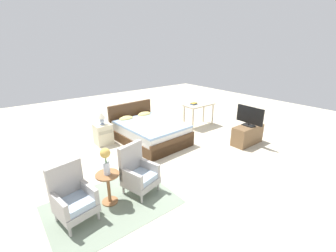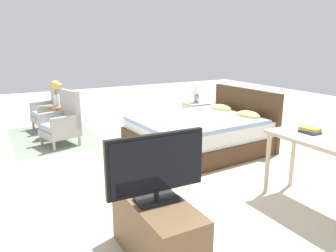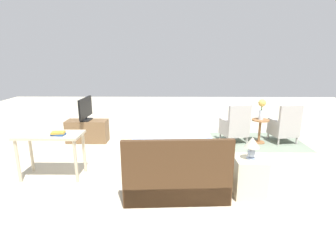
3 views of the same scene
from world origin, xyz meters
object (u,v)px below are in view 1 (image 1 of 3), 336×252
object	(u,v)px
armchair_by_window_right	(138,173)
book_stack	(194,104)
nightstand	(103,134)
tv_stand	(247,135)
flower_vase	(106,158)
armchair_by_window_left	(73,198)
vanity_desk	(199,108)
side_table	(108,185)
table_lamp	(101,117)
bed	(149,131)
tv_flatscreen	(250,116)

from	to	relation	value
armchair_by_window_right	book_stack	bearing A→B (deg)	30.38
nightstand	tv_stand	xyz separation A→B (m)	(3.15, -2.48, -0.02)
flower_vase	armchair_by_window_left	bearing A→B (deg)	-176.77
vanity_desk	side_table	bearing A→B (deg)	-155.69
flower_vase	table_lamp	distance (m)	2.62
armchair_by_window_right	side_table	size ratio (longest dim) A/B	1.61
bed	tv_flatscreen	xyz separation A→B (m)	(2.05, -1.86, 0.51)
bed	armchair_by_window_right	bearing A→B (deg)	-128.60
book_stack	tv_stand	bearing A→B (deg)	-84.85
side_table	vanity_desk	world-z (taller)	vanity_desk
flower_vase	vanity_desk	world-z (taller)	flower_vase
nightstand	tv_flatscreen	bearing A→B (deg)	-38.19
armchair_by_window_right	bed	bearing A→B (deg)	51.40
table_lamp	tv_flatscreen	xyz separation A→B (m)	(3.15, -2.48, 0.02)
nightstand	side_table	bearing A→B (deg)	-111.16
side_table	tv_flatscreen	xyz separation A→B (m)	(4.10, -0.04, 0.45)
bed	armchair_by_window_right	world-z (taller)	bed
armchair_by_window_right	tv_stand	distance (m)	3.53
book_stack	bed	bearing A→B (deg)	-176.66
bed	table_lamp	world-z (taller)	bed
bed	nightstand	size ratio (longest dim) A/B	3.67
bed	tv_flatscreen	world-z (taller)	tv_flatscreen
tv_stand	book_stack	size ratio (longest dim) A/B	4.31
tv_flatscreen	side_table	bearing A→B (deg)	179.47
armchair_by_window_left	tv_stand	size ratio (longest dim) A/B	0.96
armchair_by_window_right	nightstand	world-z (taller)	armchair_by_window_right
bed	book_stack	xyz separation A→B (m)	(1.87, 0.11, 0.49)
tv_stand	book_stack	world-z (taller)	book_stack
armchair_by_window_left	book_stack	world-z (taller)	armchair_by_window_left
armchair_by_window_right	vanity_desk	distance (m)	4.01
armchair_by_window_left	armchair_by_window_right	distance (m)	1.17
armchair_by_window_left	nightstand	world-z (taller)	armchair_by_window_left
nightstand	tv_stand	world-z (taller)	nightstand
tv_flatscreen	book_stack	distance (m)	1.97
nightstand	vanity_desk	size ratio (longest dim) A/B	0.55
side_table	book_stack	size ratio (longest dim) A/B	2.56
bed	armchair_by_window_left	distance (m)	3.23
bed	vanity_desk	world-z (taller)	bed
tv_flatscreen	vanity_desk	size ratio (longest dim) A/B	0.76
bed	armchair_by_window_right	distance (m)	2.37
bed	side_table	distance (m)	2.74
armchair_by_window_left	vanity_desk	size ratio (longest dim) A/B	0.88
armchair_by_window_left	side_table	xyz separation A→B (m)	(0.60, 0.03, -0.02)
side_table	table_lamp	xyz separation A→B (m)	(0.95, 2.44, 0.43)
bed	tv_flatscreen	bearing A→B (deg)	-42.19
side_table	table_lamp	bearing A→B (deg)	68.85
bed	nightstand	distance (m)	1.27
armchair_by_window_left	tv_flatscreen	world-z (taller)	tv_flatscreen
bed	table_lamp	distance (m)	1.36
side_table	tv_stand	bearing A→B (deg)	-0.53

